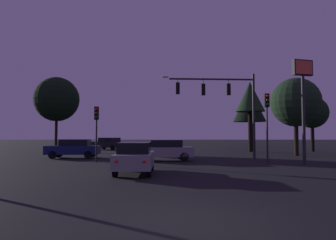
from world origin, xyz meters
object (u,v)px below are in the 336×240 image
object	(u,v)px
tree_center_horizon	(250,98)
tree_lot_edge	(296,102)
traffic_light_corner_left	(97,123)
tree_left_far	(312,113)
car_nearside_lane	(135,157)
car_crossing_right	(74,148)
traffic_signal_mast_arm	(224,97)
traffic_light_corner_right	(267,114)
store_sign_illuminated	(303,87)
tree_right_cluster	(57,99)
car_far_lane	(109,143)
car_crossing_left	(165,150)
tree_behind_sign	(250,105)

from	to	relation	value
tree_center_horizon	tree_lot_edge	distance (m)	6.90
traffic_light_corner_left	tree_left_far	distance (m)	25.09
car_nearside_lane	car_crossing_right	size ratio (longest dim) A/B	0.94
traffic_signal_mast_arm	traffic_light_corner_right	world-z (taller)	traffic_signal_mast_arm
store_sign_illuminated	tree_right_cluster	xyz separation A→B (m)	(-21.30, 15.67, 1.05)
car_far_lane	tree_center_horizon	distance (m)	17.82
car_crossing_left	car_crossing_right	xyz separation A→B (m)	(-7.38, 2.51, 0.00)
traffic_light_corner_left	tree_center_horizon	size ratio (longest dim) A/B	0.49
tree_right_cluster	tree_lot_edge	xyz separation A→B (m)	(24.34, -7.25, -1.12)
car_crossing_left	store_sign_illuminated	size ratio (longest dim) A/B	0.65
store_sign_illuminated	tree_left_far	world-z (taller)	store_sign_illuminated
traffic_light_corner_right	tree_lot_edge	distance (m)	9.13
car_nearside_lane	car_far_lane	xyz separation A→B (m)	(-5.77, 22.99, 0.00)
traffic_light_corner_left	car_crossing_right	size ratio (longest dim) A/B	0.88
traffic_light_corner_left	store_sign_illuminated	size ratio (longest dim) A/B	0.58
car_crossing_left	car_crossing_right	world-z (taller)	same
car_far_lane	tree_center_horizon	xyz separation A→B (m)	(16.55, -4.04, 5.22)
car_crossing_right	store_sign_illuminated	world-z (taller)	store_sign_illuminated
car_nearside_lane	car_crossing_right	distance (m)	11.49
traffic_light_corner_right	tree_center_horizon	xyz separation A→B (m)	(2.62, 13.80, 2.76)
tree_center_horizon	car_crossing_right	bearing A→B (deg)	-151.40
tree_left_far	tree_right_cluster	size ratio (longest dim) A/B	0.73
car_nearside_lane	tree_lot_edge	bearing A→B (deg)	43.69
car_nearside_lane	traffic_signal_mast_arm	bearing A→B (deg)	55.57
traffic_signal_mast_arm	car_crossing_right	distance (m)	12.65
store_sign_illuminated	tree_lot_edge	bearing A→B (deg)	70.13
car_crossing_right	tree_behind_sign	size ratio (longest dim) A/B	0.47
car_crossing_left	tree_center_horizon	size ratio (longest dim) A/B	0.55
traffic_signal_mast_arm	traffic_light_corner_left	distance (m)	9.85
traffic_signal_mast_arm	traffic_light_corner_left	world-z (taller)	traffic_signal_mast_arm
traffic_light_corner_left	car_crossing_right	world-z (taller)	traffic_light_corner_left
store_sign_illuminated	tree_left_far	size ratio (longest dim) A/B	1.08
traffic_signal_mast_arm	car_far_lane	bearing A→B (deg)	129.24
car_crossing_right	tree_center_horizon	size ratio (longest dim) A/B	0.55
traffic_light_corner_right	car_crossing_left	world-z (taller)	traffic_light_corner_right
tree_behind_sign	tree_lot_edge	xyz separation A→B (m)	(-0.91, -19.11, -1.68)
traffic_signal_mast_arm	tree_right_cluster	distance (m)	20.46
car_far_lane	store_sign_illuminated	xyz separation A→B (m)	(15.92, -18.81, 4.09)
car_crossing_left	car_nearside_lane	bearing A→B (deg)	-100.58
car_crossing_right	tree_left_far	xyz separation A→B (m)	(23.86, 9.56, 3.57)
traffic_signal_mast_arm	tree_left_far	xyz separation A→B (m)	(11.91, 10.69, -0.42)
store_sign_illuminated	tree_lot_edge	distance (m)	8.95
car_crossing_right	tree_center_horizon	xyz separation A→B (m)	(16.80, 9.16, 5.22)
traffic_signal_mast_arm	car_crossing_left	xyz separation A→B (m)	(-4.58, -1.38, -3.99)
tree_center_horizon	tree_right_cluster	size ratio (longest dim) A/B	0.92
traffic_light_corner_right	tree_behind_sign	world-z (taller)	tree_behind_sign
tree_center_horizon	tree_behind_sign	bearing A→B (deg)	75.41
traffic_light_corner_right	car_crossing_right	size ratio (longest dim) A/B	1.07
car_crossing_right	tree_lot_edge	world-z (taller)	tree_lot_edge
tree_right_cluster	car_far_lane	bearing A→B (deg)	30.23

